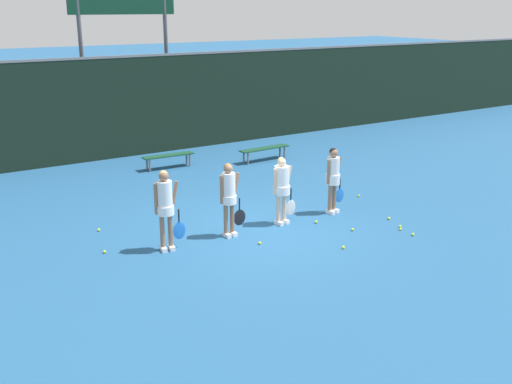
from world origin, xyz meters
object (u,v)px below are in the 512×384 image
at_px(player_0, 165,204).
at_px(tennis_ball_2, 389,218).
at_px(tennis_ball_6, 352,229).
at_px(tennis_ball_10, 343,247).
at_px(tennis_ball_8, 260,243).
at_px(scoreboard, 123,12).
at_px(player_1, 229,194).
at_px(tennis_ball_0, 99,230).
at_px(tennis_ball_5, 413,234).
at_px(tennis_ball_7, 104,252).
at_px(bench_courtside, 264,150).
at_px(tennis_ball_11, 359,196).
at_px(tennis_ball_4, 400,226).
at_px(tennis_ball_1, 234,203).
at_px(tennis_ball_3, 316,222).
at_px(player_2, 282,185).
at_px(bench_far, 168,157).
at_px(player_3, 333,175).
at_px(tennis_ball_9, 400,229).

distance_m(player_0, tennis_ball_2, 5.61).
xyz_separation_m(tennis_ball_6, tennis_ball_10, (-0.89, -0.72, 0.00)).
bearing_deg(tennis_ball_8, scoreboard, 83.97).
xyz_separation_m(player_1, tennis_ball_0, (-2.43, 1.89, -0.97)).
relative_size(tennis_ball_0, tennis_ball_6, 0.97).
bearing_deg(tennis_ball_5, tennis_ball_0, 145.17).
bearing_deg(tennis_ball_8, tennis_ball_7, 155.87).
distance_m(bench_courtside, tennis_ball_8, 7.53).
bearing_deg(player_0, tennis_ball_8, -15.82).
bearing_deg(tennis_ball_7, player_0, -24.46).
distance_m(tennis_ball_2, tennis_ball_11, 1.90).
height_order(player_1, tennis_ball_8, player_1).
xyz_separation_m(tennis_ball_0, tennis_ball_4, (6.10, -3.62, 0.00)).
bearing_deg(tennis_ball_0, tennis_ball_6, -32.27).
distance_m(player_1, tennis_ball_8, 1.30).
bearing_deg(scoreboard, tennis_ball_11, -71.42).
height_order(tennis_ball_1, tennis_ball_2, tennis_ball_1).
height_order(tennis_ball_3, tennis_ball_10, same).
xyz_separation_m(player_2, tennis_ball_6, (1.12, -1.30, -0.94)).
bearing_deg(tennis_ball_2, player_0, 167.74).
bearing_deg(tennis_ball_8, tennis_ball_0, 135.21).
bearing_deg(tennis_ball_5, tennis_ball_7, 155.93).
bearing_deg(tennis_ball_5, bench_courtside, 82.80).
distance_m(player_0, tennis_ball_5, 5.64).
bearing_deg(bench_far, tennis_ball_4, -71.43).
height_order(player_2, tennis_ball_1, player_2).
xyz_separation_m(player_3, tennis_ball_1, (-1.77, 1.91, -0.96)).
bearing_deg(tennis_ball_6, tennis_ball_4, -22.56).
relative_size(bench_courtside, tennis_ball_1, 26.08).
xyz_separation_m(scoreboard, tennis_ball_8, (-1.11, -10.53, -4.79)).
distance_m(tennis_ball_4, tennis_ball_11, 2.48).
distance_m(bench_far, player_1, 6.43).
relative_size(scoreboard, player_1, 3.59).
bearing_deg(bench_courtside, player_0, -140.84).
bearing_deg(tennis_ball_11, tennis_ball_8, -160.97).
bearing_deg(tennis_ball_9, player_3, 106.56).
height_order(tennis_ball_3, tennis_ball_6, tennis_ball_3).
bearing_deg(bench_courtside, tennis_ball_2, -98.39).
distance_m(tennis_ball_5, tennis_ball_8, 3.54).
bearing_deg(tennis_ball_0, tennis_ball_1, 0.33).
bearing_deg(tennis_ball_1, player_1, -122.74).
bearing_deg(tennis_ball_1, tennis_ball_6, -67.03).
relative_size(scoreboard, tennis_ball_5, 86.44).
xyz_separation_m(player_0, tennis_ball_7, (-1.21, 0.55, -1.01)).
distance_m(bench_far, player_3, 6.50).
xyz_separation_m(tennis_ball_1, tennis_ball_6, (1.35, -3.18, -0.00)).
bearing_deg(tennis_ball_0, scoreboard, 63.88).
bearing_deg(tennis_ball_9, player_0, 160.06).
distance_m(bench_courtside, tennis_ball_11, 4.81).
distance_m(tennis_ball_8, tennis_ball_9, 3.41).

